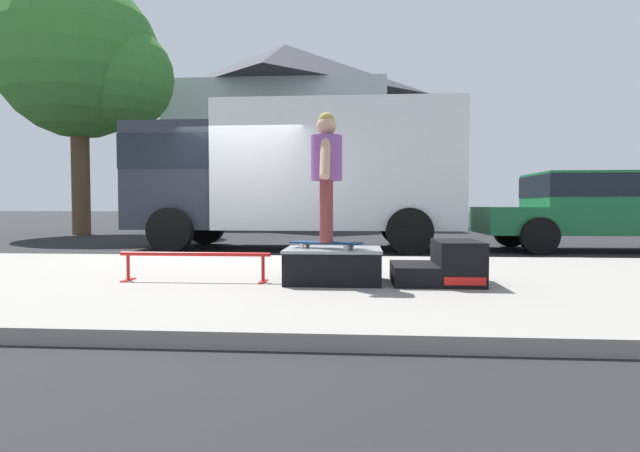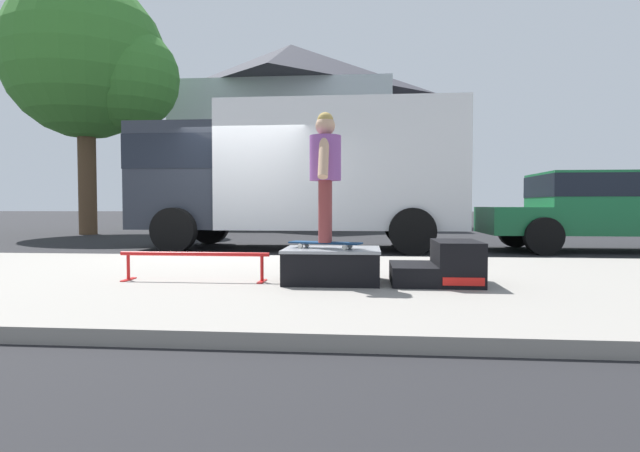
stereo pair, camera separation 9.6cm
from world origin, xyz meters
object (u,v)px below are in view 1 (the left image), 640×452
Objects in this scene: grind_rail at (195,259)px; street_tree_main at (87,63)px; skateboard at (326,243)px; pickup_truck_green at (611,208)px; kicker_ramp at (444,266)px; skate_box at (333,264)px; box_truck at (294,170)px; skater_kid at (326,166)px.

grind_rail is 0.20× the size of street_tree_main.
skateboard is 7.79m from pickup_truck_green.
pickup_truck_green reaches higher than kicker_ramp.
kicker_ramp is at bearing 1.07° from skateboard.
skate_box is 14.20m from street_tree_main.
kicker_ramp is at bearing -128.32° from pickup_truck_green.
kicker_ramp reaches higher than skate_box.
box_truck reaches higher than kicker_ramp.
kicker_ramp is 1.13× the size of skateboard.
grind_rail is 1.20× the size of skater_kid.
skate_box is 1.17m from kicker_ramp.
street_tree_main is at bearing 146.72° from box_truck.
street_tree_main reaches higher than box_truck.
kicker_ramp is at bearing 1.07° from skater_kid.
pickup_truck_green is at bearing 44.62° from skater_kid.
skateboard is at bearing 1.38° from grind_rail.
kicker_ramp is 6.13m from box_truck.
skateboard is at bearing -161.70° from skate_box.
kicker_ramp reaches higher than grind_rail.
pickup_truck_green reaches higher than skateboard.
box_truck reaches higher than skater_kid.
skate_box is at bearing 18.30° from skater_kid.
skater_kid is at bearing -135.38° from pickup_truck_green.
skater_kid is at bearing -51.14° from street_tree_main.
skateboard is 0.59× the size of skater_kid.
skateboard is 0.82m from skater_kid.
skate_box is 5.79m from box_truck.
box_truck is at bearing 179.41° from pickup_truck_green.
grind_rail is at bearing -177.78° from skate_box.
grind_rail is (-1.50, -0.06, 0.05)m from skate_box.
skate_box reaches higher than grind_rail.
grind_rail is at bearing -141.71° from pickup_truck_green.
pickup_truck_green reaches higher than grind_rail.
box_truck is at bearing 100.80° from skateboard.
street_tree_main is (-7.23, 4.74, 3.77)m from box_truck.
pickup_truck_green is (5.54, 5.47, 0.35)m from skateboard.
skate_box is 1.05m from skater_kid.
box_truck is 9.43m from street_tree_main.
skater_kid reaches higher than skateboard.
skate_box is 7.74m from pickup_truck_green.
skateboard is at bearing -135.38° from pickup_truck_green.
skateboard is (1.43, 0.03, 0.18)m from grind_rail.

